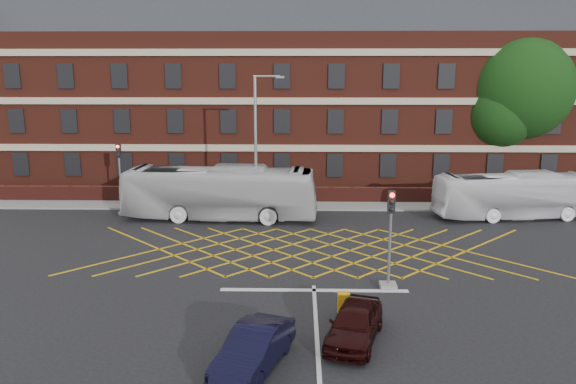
{
  "coord_description": "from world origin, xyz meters",
  "views": [
    {
      "loc": [
        -0.6,
        -25.97,
        9.1
      ],
      "look_at": [
        -1.22,
        1.5,
        3.21
      ],
      "focal_mm": 35.0,
      "sensor_mm": 36.0,
      "label": 1
    }
  ],
  "objects_px": {
    "bus_left": "(220,193)",
    "bus_right": "(517,195)",
    "car_maroon": "(355,323)",
    "utility_cabinet": "(344,303)",
    "traffic_light_near": "(390,249)",
    "car_navy": "(254,349)",
    "street_lamp": "(257,172)",
    "traffic_light_far": "(120,180)",
    "deciduous_tree": "(517,96)",
    "direction_signs": "(130,189)"
  },
  "relations": [
    {
      "from": "street_lamp",
      "to": "direction_signs",
      "type": "xyz_separation_m",
      "value": [
        -8.81,
        2.59,
        -1.68
      ]
    },
    {
      "from": "bus_left",
      "to": "car_navy",
      "type": "relative_size",
      "value": 3.01
    },
    {
      "from": "car_navy",
      "to": "utility_cabinet",
      "type": "distance_m",
      "value": 5.13
    },
    {
      "from": "car_maroon",
      "to": "traffic_light_far",
      "type": "bearing_deg",
      "value": 142.47
    },
    {
      "from": "car_maroon",
      "to": "traffic_light_far",
      "type": "distance_m",
      "value": 24.64
    },
    {
      "from": "car_maroon",
      "to": "traffic_light_near",
      "type": "bearing_deg",
      "value": 85.41
    },
    {
      "from": "car_maroon",
      "to": "traffic_light_far",
      "type": "xyz_separation_m",
      "value": [
        -14.37,
        19.98,
        1.1
      ]
    },
    {
      "from": "car_maroon",
      "to": "traffic_light_near",
      "type": "distance_m",
      "value": 5.38
    },
    {
      "from": "bus_right",
      "to": "bus_left",
      "type": "bearing_deg",
      "value": 85.72
    },
    {
      "from": "car_navy",
      "to": "car_maroon",
      "type": "relative_size",
      "value": 1.04
    },
    {
      "from": "car_navy",
      "to": "bus_left",
      "type": "bearing_deg",
      "value": 119.51
    },
    {
      "from": "bus_left",
      "to": "traffic_light_far",
      "type": "distance_m",
      "value": 8.28
    },
    {
      "from": "bus_right",
      "to": "deciduous_tree",
      "type": "xyz_separation_m",
      "value": [
        2.75,
        8.79,
        5.84
      ]
    },
    {
      "from": "car_navy",
      "to": "utility_cabinet",
      "type": "xyz_separation_m",
      "value": [
        3.11,
        4.08,
        -0.22
      ]
    },
    {
      "from": "bus_right",
      "to": "car_maroon",
      "type": "bearing_deg",
      "value": 138.79
    },
    {
      "from": "traffic_light_near",
      "to": "utility_cabinet",
      "type": "bearing_deg",
      "value": -127.86
    },
    {
      "from": "traffic_light_near",
      "to": "direction_signs",
      "type": "xyz_separation_m",
      "value": [
        -15.29,
        13.79,
        -0.39
      ]
    },
    {
      "from": "bus_right",
      "to": "street_lamp",
      "type": "xyz_separation_m",
      "value": [
        -16.41,
        -0.89,
        1.6
      ]
    },
    {
      "from": "traffic_light_far",
      "to": "car_navy",
      "type": "bearing_deg",
      "value": -63.2
    },
    {
      "from": "bus_right",
      "to": "street_lamp",
      "type": "relative_size",
      "value": 1.18
    },
    {
      "from": "bus_left",
      "to": "car_maroon",
      "type": "relative_size",
      "value": 3.12
    },
    {
      "from": "bus_right",
      "to": "direction_signs",
      "type": "xyz_separation_m",
      "value": [
        -25.22,
        1.7,
        -0.08
      ]
    },
    {
      "from": "traffic_light_far",
      "to": "street_lamp",
      "type": "xyz_separation_m",
      "value": [
        9.81,
        -3.86,
        1.3
      ]
    },
    {
      "from": "car_navy",
      "to": "car_maroon",
      "type": "height_order",
      "value": "car_navy"
    },
    {
      "from": "bus_left",
      "to": "deciduous_tree",
      "type": "bearing_deg",
      "value": -62.71
    },
    {
      "from": "bus_right",
      "to": "traffic_light_near",
      "type": "xyz_separation_m",
      "value": [
        -9.93,
        -12.1,
        0.3
      ]
    },
    {
      "from": "bus_right",
      "to": "utility_cabinet",
      "type": "xyz_separation_m",
      "value": [
        -12.06,
        -14.83,
        -1.02
      ]
    },
    {
      "from": "car_navy",
      "to": "traffic_light_near",
      "type": "relative_size",
      "value": 0.94
    },
    {
      "from": "traffic_light_far",
      "to": "direction_signs",
      "type": "xyz_separation_m",
      "value": [
        1.0,
        -1.27,
        -0.39
      ]
    },
    {
      "from": "bus_left",
      "to": "deciduous_tree",
      "type": "relative_size",
      "value": 1.01
    },
    {
      "from": "street_lamp",
      "to": "utility_cabinet",
      "type": "height_order",
      "value": "street_lamp"
    },
    {
      "from": "bus_right",
      "to": "deciduous_tree",
      "type": "height_order",
      "value": "deciduous_tree"
    },
    {
      "from": "street_lamp",
      "to": "traffic_light_near",
      "type": "bearing_deg",
      "value": -59.97
    },
    {
      "from": "street_lamp",
      "to": "deciduous_tree",
      "type": "bearing_deg",
      "value": 26.79
    },
    {
      "from": "utility_cabinet",
      "to": "car_maroon",
      "type": "bearing_deg",
      "value": -84.47
    },
    {
      "from": "utility_cabinet",
      "to": "traffic_light_near",
      "type": "bearing_deg",
      "value": 52.14
    },
    {
      "from": "bus_left",
      "to": "bus_right",
      "type": "relative_size",
      "value": 1.16
    },
    {
      "from": "car_navy",
      "to": "traffic_light_far",
      "type": "xyz_separation_m",
      "value": [
        -11.06,
        21.89,
        1.1
      ]
    },
    {
      "from": "car_maroon",
      "to": "direction_signs",
      "type": "bearing_deg",
      "value": 142.29
    },
    {
      "from": "bus_right",
      "to": "car_navy",
      "type": "xyz_separation_m",
      "value": [
        -15.17,
        -18.91,
        -0.8
      ]
    },
    {
      "from": "car_maroon",
      "to": "utility_cabinet",
      "type": "distance_m",
      "value": 2.19
    },
    {
      "from": "direction_signs",
      "to": "utility_cabinet",
      "type": "distance_m",
      "value": 21.15
    },
    {
      "from": "bus_right",
      "to": "traffic_light_far",
      "type": "relative_size",
      "value": 2.45
    },
    {
      "from": "bus_left",
      "to": "direction_signs",
      "type": "distance_m",
      "value": 6.86
    },
    {
      "from": "deciduous_tree",
      "to": "direction_signs",
      "type": "relative_size",
      "value": 5.44
    },
    {
      "from": "deciduous_tree",
      "to": "traffic_light_near",
      "type": "bearing_deg",
      "value": -121.28
    },
    {
      "from": "bus_right",
      "to": "deciduous_tree",
      "type": "distance_m",
      "value": 10.91
    },
    {
      "from": "car_maroon",
      "to": "traffic_light_near",
      "type": "relative_size",
      "value": 0.91
    },
    {
      "from": "bus_left",
      "to": "car_maroon",
      "type": "xyz_separation_m",
      "value": [
        6.94,
        -16.33,
        -1.03
      ]
    },
    {
      "from": "deciduous_tree",
      "to": "traffic_light_far",
      "type": "bearing_deg",
      "value": -168.65
    }
  ]
}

